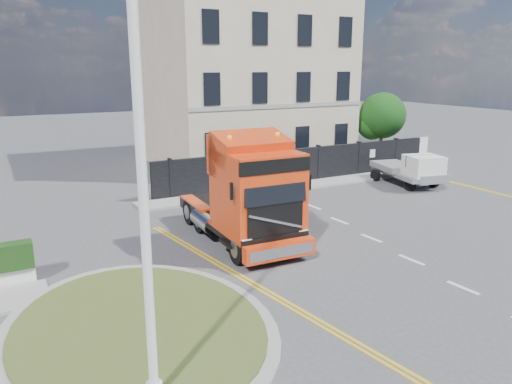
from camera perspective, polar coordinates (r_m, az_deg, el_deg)
ground at (r=18.69m, az=5.37°, el=-6.36°), size 120.00×120.00×0.00m
traffic_island at (r=13.49m, az=-13.27°, el=-14.86°), size 6.80×6.80×0.17m
hoarding_fence at (r=29.17m, az=6.36°, el=3.16°), size 18.80×0.25×2.00m
georgian_building at (r=34.81m, az=-1.38°, el=12.94°), size 12.30×10.30×12.80m
tree at (r=36.12m, az=13.99°, el=8.24°), size 3.20×3.20×4.80m
pavement_far at (r=28.33m, az=6.43°, el=0.89°), size 20.00×1.60×0.12m
truck at (r=18.34m, az=-0.76°, el=-0.60°), size 2.82×7.02×4.16m
flatbed_pickup at (r=28.92m, az=17.80°, el=2.46°), size 2.68×4.74×1.85m
lamppost_island at (r=9.09m, az=-12.76°, el=-0.52°), size 0.25×0.51×8.25m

